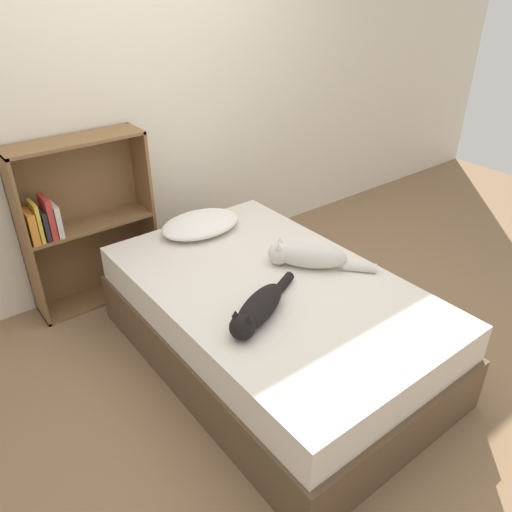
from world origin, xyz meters
TOP-DOWN VIEW (x-y plane):
  - ground_plane at (0.00, 0.00)m, footprint 8.00×8.00m
  - wall_back at (0.00, 1.39)m, footprint 8.00×0.06m
  - bed at (0.00, 0.00)m, footprint 1.22×1.95m
  - pillow at (0.02, 0.76)m, footprint 0.53×0.37m
  - cat_light at (0.26, 0.01)m, footprint 0.47×0.50m
  - cat_dark at (-0.27, -0.21)m, footprint 0.57×0.34m
  - bookshelf at (-0.58, 1.26)m, footprint 0.83×0.26m

SIDE VIEW (x-z plane):
  - ground_plane at x=0.00m, z-range 0.00..0.00m
  - bed at x=0.00m, z-range 0.00..0.52m
  - pillow at x=0.02m, z-range 0.53..0.63m
  - bookshelf at x=-0.58m, z-range 0.01..1.14m
  - cat_dark at x=-0.27m, z-range 0.51..0.66m
  - cat_light at x=0.26m, z-range 0.52..0.67m
  - wall_back at x=0.00m, z-range 0.00..2.50m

